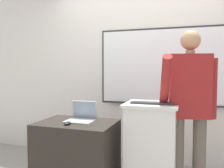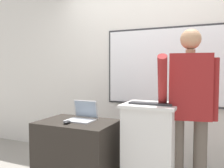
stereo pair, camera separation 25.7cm
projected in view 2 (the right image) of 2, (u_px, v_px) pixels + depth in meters
name	position (u px, v px, depth m)	size (l,w,h in m)	color
back_wall	(147.00, 59.00, 3.40)	(6.40, 0.17, 2.99)	silver
lectern_podium	(150.00, 151.00, 2.44)	(0.54, 0.47, 0.98)	silver
side_desk	(78.00, 155.00, 2.64)	(0.84, 0.59, 0.76)	#28231E
person_presenter	(189.00, 104.00, 2.31)	(0.56, 0.59, 1.72)	brown
laptop	(83.00, 115.00, 2.67)	(0.30, 0.27, 0.22)	#B7BABF
wireless_keyboard	(151.00, 104.00, 2.35)	(0.43, 0.12, 0.02)	#2D2D30
computer_mouse_by_laptop	(67.00, 122.00, 2.49)	(0.06, 0.10, 0.03)	black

